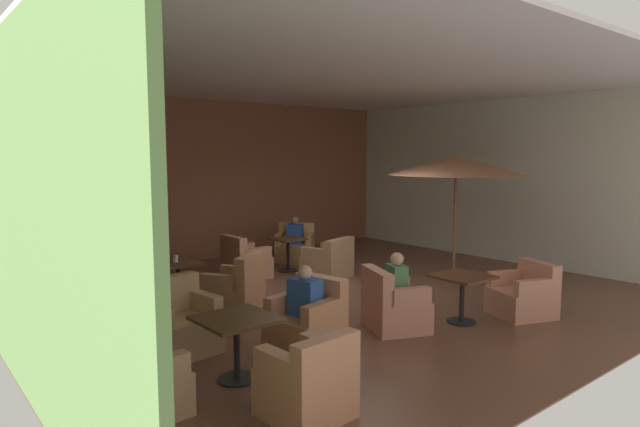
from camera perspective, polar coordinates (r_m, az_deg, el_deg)
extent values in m
cube|color=brown|center=(9.41, 1.72, -8.66)|extent=(9.98, 8.83, 0.02)
cube|color=brown|center=(12.73, -11.30, 3.51)|extent=(9.98, 0.08, 3.65)
cube|color=#68924E|center=(6.96, -30.71, 0.50)|extent=(0.08, 8.83, 3.65)
cube|color=silver|center=(12.90, 18.61, 3.34)|extent=(0.08, 8.83, 3.65)
cube|color=silver|center=(9.18, 1.80, 14.19)|extent=(9.98, 8.83, 0.06)
cylinder|color=black|center=(9.10, -14.71, -9.24)|extent=(0.37, 0.37, 0.02)
cylinder|color=black|center=(9.02, -14.76, -7.30)|extent=(0.07, 0.07, 0.66)
cube|color=#512C1C|center=(8.95, -14.83, -5.14)|extent=(0.68, 0.68, 0.03)
cube|color=#BC7654|center=(9.63, -19.40, -7.27)|extent=(1.06, 1.05, 0.44)
cube|color=#BC7654|center=(9.73, -20.83, -4.67)|extent=(0.77, 0.54, 0.40)
cube|color=#BC7654|center=(9.78, -18.03, -5.12)|extent=(0.41, 0.58, 0.19)
cube|color=#BC7654|center=(9.29, -20.58, -5.81)|extent=(0.41, 0.58, 0.19)
cube|color=#B27A55|center=(8.60, -9.28, -8.69)|extent=(1.09, 1.09, 0.41)
cube|color=#B27A55|center=(8.36, -7.42, -5.95)|extent=(0.74, 0.57, 0.48)
cube|color=#B27A55|center=(8.26, -10.60, -7.10)|extent=(0.45, 0.59, 0.21)
cube|color=#B27A55|center=(8.83, -8.63, -6.20)|extent=(0.45, 0.59, 0.21)
cylinder|color=black|center=(11.28, -3.40, -6.02)|extent=(0.42, 0.42, 0.02)
cylinder|color=black|center=(11.22, -3.41, -4.44)|extent=(0.07, 0.07, 0.66)
cube|color=#4D2F1C|center=(11.16, -3.42, -2.69)|extent=(0.63, 0.63, 0.03)
cube|color=#B3785F|center=(10.72, -7.73, -5.65)|extent=(0.76, 0.77, 0.42)
cube|color=#B3785F|center=(10.49, -9.15, -3.56)|extent=(0.18, 0.76, 0.43)
cube|color=#B3785F|center=(10.94, -8.42, -3.72)|extent=(0.59, 0.14, 0.22)
cube|color=#B3785F|center=(10.41, -6.67, -4.21)|extent=(0.59, 0.14, 0.22)
cube|color=tan|center=(10.67, 0.74, -5.64)|extent=(0.99, 0.95, 0.42)
cube|color=tan|center=(10.43, 2.09, -3.69)|extent=(0.83, 0.38, 0.37)
cube|color=tan|center=(10.36, -0.49, -4.24)|extent=(0.30, 0.61, 0.20)
cube|color=tan|center=(10.90, 1.56, -3.71)|extent=(0.30, 0.61, 0.20)
cube|color=tan|center=(12.20, -2.67, -4.15)|extent=(1.08, 1.08, 0.41)
cube|color=tan|center=(12.39, -2.49, -1.97)|extent=(0.69, 0.69, 0.44)
cube|color=tan|center=(12.06, -1.07, -2.71)|extent=(0.48, 0.48, 0.23)
cube|color=tan|center=(12.16, -4.31, -2.65)|extent=(0.48, 0.48, 0.23)
cylinder|color=black|center=(8.19, 14.74, -11.00)|extent=(0.42, 0.42, 0.02)
cylinder|color=black|center=(8.10, 14.80, -8.86)|extent=(0.07, 0.07, 0.66)
cube|color=#4D2C1A|center=(8.02, 14.87, -6.47)|extent=(0.75, 0.75, 0.03)
cube|color=tan|center=(8.73, 20.51, -8.83)|extent=(1.01, 0.99, 0.40)
cube|color=tan|center=(8.83, 22.18, -6.03)|extent=(0.43, 0.77, 0.41)
cube|color=tan|center=(8.39, 21.73, -7.28)|extent=(0.62, 0.34, 0.22)
cube|color=tan|center=(8.87, 19.08, -6.46)|extent=(0.62, 0.34, 0.22)
cube|color=tan|center=(7.67, 8.07, -10.47)|extent=(1.00, 1.03, 0.43)
cube|color=tan|center=(7.44, 6.06, -7.53)|extent=(0.46, 0.80, 0.43)
cube|color=tan|center=(7.89, 7.38, -7.49)|extent=(0.59, 0.35, 0.23)
cube|color=tan|center=(7.31, 9.49, -8.65)|extent=(0.59, 0.35, 0.23)
cylinder|color=black|center=(6.13, -8.75, -16.91)|extent=(0.42, 0.42, 0.02)
cylinder|color=black|center=(6.01, -8.81, -14.13)|extent=(0.07, 0.07, 0.66)
cube|color=#483219|center=(5.90, -8.86, -10.98)|extent=(0.79, 0.79, 0.03)
cube|color=tan|center=(6.79, -1.58, -12.59)|extent=(0.92, 0.88, 0.45)
cube|color=tan|center=(6.88, 0.12, -8.44)|extent=(0.31, 0.76, 0.44)
cube|color=tan|center=(6.46, 0.18, -10.37)|extent=(0.63, 0.25, 0.24)
cube|color=tan|center=(6.85, -3.75, -9.43)|extent=(0.63, 0.25, 0.24)
cube|color=tan|center=(6.91, -14.50, -12.39)|extent=(0.89, 0.80, 0.46)
cube|color=tan|center=(7.01, -15.81, -8.25)|extent=(0.83, 0.25, 0.46)
cube|color=tan|center=(6.95, -12.03, -9.23)|extent=(0.21, 0.57, 0.24)
cube|color=tan|center=(6.62, -16.92, -10.17)|extent=(0.21, 0.57, 0.24)
cube|color=tan|center=(5.56, -18.70, -17.51)|extent=(0.80, 0.86, 0.42)
cube|color=tan|center=(5.31, -21.81, -14.19)|extent=(0.22, 0.82, 0.38)
cube|color=tan|center=(5.75, -19.85, -13.43)|extent=(0.59, 0.18, 0.20)
cube|color=tan|center=(5.18, -16.80, -15.55)|extent=(0.59, 0.18, 0.20)
cube|color=#BB7755|center=(5.24, -1.57, -18.44)|extent=(0.76, 0.76, 0.46)
cube|color=#BB7755|center=(4.89, 0.67, -15.04)|extent=(0.72, 0.20, 0.37)
cube|color=#BB7755|center=(4.97, -4.37, -15.67)|extent=(0.20, 0.57, 0.21)
cube|color=#BB7755|center=(5.31, 0.42, -14.19)|extent=(0.20, 0.57, 0.21)
cylinder|color=#2D2D2D|center=(10.90, 13.93, -6.49)|extent=(0.32, 0.32, 0.08)
cylinder|color=brown|center=(10.71, 14.09, -0.58)|extent=(0.06, 0.06, 2.34)
cone|color=#A56E4B|center=(10.64, 14.24, 4.98)|extent=(2.62, 2.62, 0.37)
cylinder|color=#AE634D|center=(11.34, -18.67, -5.46)|extent=(0.38, 0.38, 0.34)
cylinder|color=brown|center=(11.26, -18.76, -3.08)|extent=(0.06, 0.06, 0.61)
sphere|color=#42903E|center=(11.18, -18.87, 0.08)|extent=(0.75, 0.75, 0.75)
cylinder|color=#A45F4E|center=(11.02, -26.46, -5.89)|extent=(0.33, 0.33, 0.43)
cylinder|color=brown|center=(10.92, -26.61, -2.90)|extent=(0.06, 0.06, 0.73)
sphere|color=#2D7031|center=(10.84, -26.80, 0.84)|extent=(0.82, 0.82, 0.82)
cube|color=#2C519E|center=(6.65, -1.60, -8.88)|extent=(0.32, 0.43, 0.46)
sphere|color=tan|center=(6.58, -1.61, -6.27)|extent=(0.18, 0.18, 0.18)
cube|color=#4B784C|center=(7.55, 8.12, -7.17)|extent=(0.32, 0.38, 0.47)
sphere|color=tan|center=(7.48, 8.16, -4.79)|extent=(0.18, 0.18, 0.18)
cube|color=#2646A0|center=(12.13, -2.68, -2.17)|extent=(0.40, 0.40, 0.44)
sphere|color=olive|center=(12.08, -2.68, -0.77)|extent=(0.18, 0.18, 0.18)
cylinder|color=silver|center=(8.99, -15.06, -4.63)|extent=(0.08, 0.08, 0.11)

